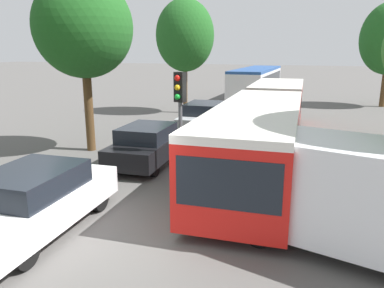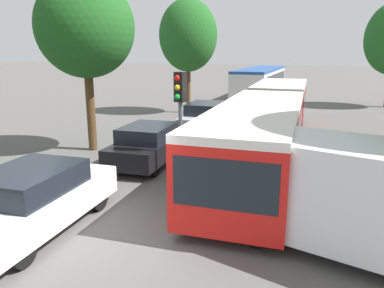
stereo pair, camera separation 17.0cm
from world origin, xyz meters
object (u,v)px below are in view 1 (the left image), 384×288
object	(u,v)px
tree_left_far	(185,36)
white_van	(366,197)
traffic_light	(180,102)
tree_left_mid	(83,28)
articulated_bus	(268,119)
queued_car_white	(35,200)
queued_car_black	(148,144)
queued_car_silver	(205,117)
city_bus_rear	(257,81)

from	to	relation	value
tree_left_far	white_van	bearing A→B (deg)	-57.74
traffic_light	white_van	bearing A→B (deg)	72.00
tree_left_mid	traffic_light	bearing A→B (deg)	-23.85
articulated_bus	queued_car_white	size ratio (longest dim) A/B	3.68
articulated_bus	traffic_light	size ratio (longest dim) A/B	4.79
queued_car_white	traffic_light	xyz separation A→B (m)	(1.78, 4.37, 1.74)
queued_car_white	queued_car_black	world-z (taller)	queued_car_white
white_van	queued_car_black	bearing A→B (deg)	-17.39
queued_car_silver	traffic_light	bearing A→B (deg)	-171.77
articulated_bus	city_bus_rear	distance (m)	18.28
city_bus_rear	white_van	bearing A→B (deg)	-165.19
queued_car_white	white_van	size ratio (longest dim) A/B	0.83
queued_car_silver	traffic_light	size ratio (longest dim) A/B	1.30
queued_car_silver	city_bus_rear	bearing A→B (deg)	-3.14
queued_car_white	traffic_light	size ratio (longest dim) A/B	1.30
queued_car_silver	tree_left_far	xyz separation A→B (m)	(-3.09, 5.35, 4.16)
tree_left_far	articulated_bus	bearing A→B (deg)	-51.07
queued_car_white	tree_left_mid	bearing A→B (deg)	21.32
traffic_light	tree_left_mid	bearing A→B (deg)	-101.85
queued_car_silver	tree_left_mid	size ratio (longest dim) A/B	0.65
city_bus_rear	tree_left_mid	distance (m)	20.47
city_bus_rear	queued_car_black	size ratio (longest dim) A/B	2.79
queued_car_white	queued_car_silver	distance (m)	11.46
city_bus_rear	queued_car_silver	size ratio (longest dim) A/B	2.66
white_van	tree_left_mid	size ratio (longest dim) A/B	0.78
queued_car_silver	white_van	xyz separation A→B (m)	(6.62, -10.04, 0.48)
city_bus_rear	tree_left_far	xyz separation A→B (m)	(-2.91, -9.64, 3.46)
queued_car_silver	tree_left_far	bearing A→B (deg)	26.23
articulated_bus	queued_car_silver	world-z (taller)	articulated_bus
articulated_bus	city_bus_rear	world-z (taller)	city_bus_rear
traffic_light	tree_left_mid	size ratio (longest dim) A/B	0.50
traffic_light	tree_left_mid	xyz separation A→B (m)	(-4.83, 2.14, 2.37)
city_bus_rear	tree_left_mid	world-z (taller)	tree_left_mid
white_van	tree_left_far	xyz separation A→B (m)	(-9.71, 15.38, 3.68)
queued_car_white	queued_car_black	bearing A→B (deg)	-4.02
queued_car_silver	white_van	bearing A→B (deg)	-150.42
queued_car_silver	white_van	distance (m)	12.03
queued_car_black	tree_left_mid	size ratio (longest dim) A/B	0.61
articulated_bus	city_bus_rear	xyz separation A→B (m)	(-3.75, 17.89, 0.07)
queued_car_silver	tree_left_far	world-z (taller)	tree_left_far
white_van	traffic_light	size ratio (longest dim) A/B	1.57
articulated_bus	queued_car_white	xyz separation A→B (m)	(-3.84, -8.56, -0.63)
queued_car_black	queued_car_silver	size ratio (longest dim) A/B	0.95
city_bus_rear	queued_car_silver	xyz separation A→B (m)	(0.18, -14.99, -0.70)
queued_car_white	tree_left_mid	xyz separation A→B (m)	(-3.06, 6.51, 4.11)
articulated_bus	queued_car_silver	xyz separation A→B (m)	(-3.57, 2.90, -0.63)
white_van	tree_left_mid	distance (m)	11.74
traffic_light	tree_left_far	world-z (taller)	tree_left_far
city_bus_rear	tree_left_mid	bearing A→B (deg)	170.66
tree_left_far	city_bus_rear	bearing A→B (deg)	73.17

